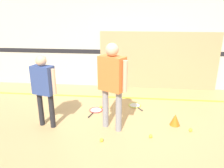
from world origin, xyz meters
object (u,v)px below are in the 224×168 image
Objects in this scene: person_student_left at (44,84)px; tennis_ball_stray_left at (151,136)px; racket_spare_on_floor at (96,110)px; tennis_ball_by_spare_racket at (101,107)px; tennis_ball_near_instructor at (101,140)px; training_cone at (175,120)px; racket_second_spare at (135,106)px; tennis_ball_stray_right at (191,130)px; person_instructor at (112,78)px.

person_student_left is 21.26× the size of tennis_ball_stray_left.
racket_spare_on_floor is 8.47× the size of tennis_ball_stray_left.
tennis_ball_near_instructor is at bearing -80.91° from tennis_ball_by_spare_racket.
training_cone is at bearing -21.37° from tennis_ball_by_spare_racket.
tennis_ball_by_spare_racket reaches higher than racket_second_spare.
tennis_ball_near_instructor is at bearing -166.16° from tennis_ball_stray_left.
racket_spare_on_floor is 1.23m from tennis_ball_near_instructor.
tennis_ball_near_instructor is at bearing -51.95° from racket_second_spare.
tennis_ball_stray_right is at bearing -41.17° from training_cone.
person_student_left is 21.26× the size of tennis_ball_stray_right.
person_instructor reaches higher than racket_second_spare.
racket_second_spare is at bearing 69.60° from tennis_ball_near_instructor.
person_student_left is 2.86m from tennis_ball_stray_right.
racket_second_spare is 0.82m from tennis_ball_by_spare_racket.
tennis_ball_by_spare_racket is at bearing -106.52° from racket_second_spare.
tennis_ball_stray_left is (1.07, -1.12, 0.00)m from tennis_ball_by_spare_racket.
person_student_left is 1.47m from tennis_ball_near_instructor.
tennis_ball_stray_right is (0.76, 0.29, 0.00)m from tennis_ball_stray_left.
training_cone reaches higher than racket_spare_on_floor.
training_cone is at bearing 39.64° from person_instructor.
tennis_ball_stray_left is at bearing 8.12° from person_instructor.
person_student_left is 2.20m from racket_second_spare.
tennis_ball_stray_left is 0.81m from tennis_ball_stray_right.
person_instructor is 1.34m from tennis_ball_by_spare_racket.
racket_second_spare is 2.12× the size of training_cone.
tennis_ball_by_spare_racket is (-0.21, 1.33, 0.00)m from tennis_ball_near_instructor.
tennis_ball_near_instructor is 1.68m from tennis_ball_stray_right.
training_cone is (1.35, 0.72, 0.08)m from tennis_ball_near_instructor.
racket_second_spare is 7.43× the size of tennis_ball_near_instructor.
racket_second_spare is at bearing 15.04° from tennis_ball_by_spare_racket.
person_instructor is at bearing 16.60° from person_student_left.
tennis_ball_near_instructor and tennis_ball_by_spare_racket have the same top height.
racket_second_spare is at bearing 101.78° from tennis_ball_stray_left.
training_cone is (0.78, -0.82, 0.11)m from racket_second_spare.
racket_second_spare is 7.43× the size of tennis_ball_stray_right.
person_instructor is at bearing -179.04° from tennis_ball_stray_right.
person_instructor is 24.67× the size of tennis_ball_near_instructor.
tennis_ball_near_instructor is (1.13, -0.44, -0.83)m from person_student_left.
person_instructor reaches higher than person_student_left.
training_cone is at bearing 89.73° from racket_spare_on_floor.
person_student_left is at bearing 173.49° from tennis_ball_stray_left.
tennis_ball_stray_right is at bearing 16.22° from person_student_left.
tennis_ball_near_instructor is 1.00× the size of tennis_ball_stray_left.
tennis_ball_stray_left is 0.72m from training_cone.
person_instructor reaches higher than tennis_ball_by_spare_racket.
tennis_ball_near_instructor is at bearing -162.82° from tennis_ball_stray_right.
training_cone is at bearing 11.87° from racket_second_spare.
tennis_ball_by_spare_racket is 1.55m from tennis_ball_stray_left.
tennis_ball_by_spare_racket is 2.00m from tennis_ball_stray_right.
person_instructor is at bearing -168.59° from training_cone.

